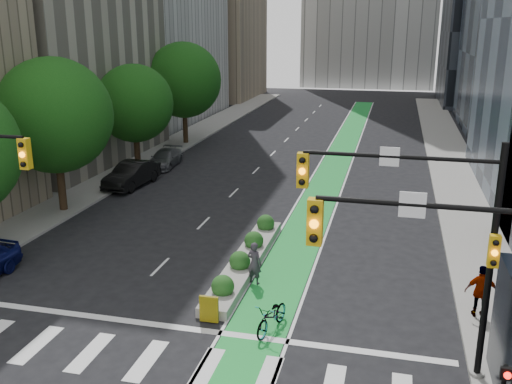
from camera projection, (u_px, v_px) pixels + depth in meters
The scene contains 16 objects.
ground at pixel (159, 344), 19.28m from camera, with size 160.00×160.00×0.00m, color black.
sidewalk_left at pixel (145, 160), 45.24m from camera, with size 3.60×90.00×0.15m, color gray.
sidewalk_right at pixel (458, 178), 39.85m from camera, with size 3.60×90.00×0.15m, color gray.
bike_lane_paint at pixel (339, 157), 46.54m from camera, with size 2.20×70.00×0.01m, color green.
building_tan_far at pixel (207, 5), 81.66m from camera, with size 14.00×16.00×26.00m, color tan.
tree_mid at pixel (55, 116), 31.39m from camera, with size 6.40×6.40×8.78m.
tree_midfar at pixel (134, 103), 40.89m from camera, with size 5.60×5.60×7.76m.
tree_far at pixel (184, 80), 49.99m from camera, with size 6.60×6.60×9.00m.
signal_right at pixel (438, 227), 16.37m from camera, with size 5.82×0.51×7.20m.
signal_far_right at pixel (466, 301), 12.13m from camera, with size 4.82×0.51×7.20m.
median_planter at pixel (246, 258), 25.46m from camera, with size 1.20×10.26×1.10m.
bicycle at pixel (272, 316), 20.01m from camera, with size 0.74×2.13×1.12m, color gray.
cyclist at pixel (254, 263), 23.58m from camera, with size 0.67×0.44×1.83m, color #332D36.
parked_car_left_mid at pixel (132, 174), 37.86m from camera, with size 1.74×4.99×1.64m, color black.
parked_car_left_far at pixel (165, 159), 43.14m from camera, with size 1.80×4.44×1.29m, color #4F5053.
pedestrian_far at pixel (481, 291), 20.58m from camera, with size 1.16×0.48×1.97m, color gray.
Camera 1 is at (7.25, -15.76, 10.40)m, focal length 40.00 mm.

